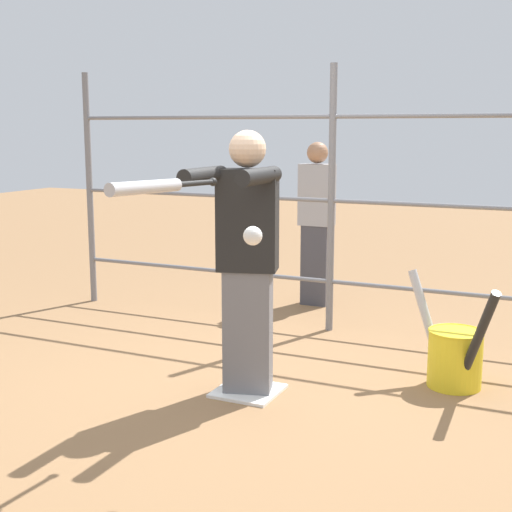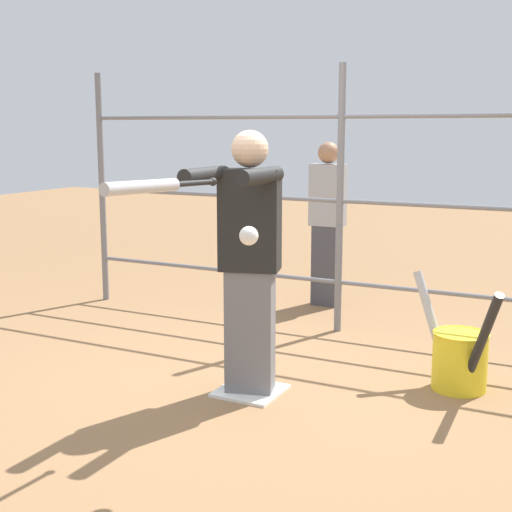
% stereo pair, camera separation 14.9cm
% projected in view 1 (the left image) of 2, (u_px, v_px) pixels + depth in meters
% --- Properties ---
extents(ground_plane, '(24.00, 24.00, 0.00)m').
position_uv_depth(ground_plane, '(248.00, 392.00, 4.62)').
color(ground_plane, olive).
extents(home_plate, '(0.40, 0.40, 0.02)m').
position_uv_depth(home_plate, '(248.00, 391.00, 4.62)').
color(home_plate, white).
rests_on(home_plate, ground).
extents(fence_backstop, '(4.97, 0.06, 2.20)m').
position_uv_depth(fence_backstop, '(331.00, 201.00, 5.86)').
color(fence_backstop, slate).
rests_on(fence_backstop, ground).
extents(batter, '(0.42, 0.65, 1.68)m').
position_uv_depth(batter, '(247.00, 255.00, 4.45)').
color(batter, slate).
rests_on(batter, ground).
extents(baseball_bat_swinging, '(0.11, 0.91, 0.08)m').
position_uv_depth(baseball_bat_swinging, '(155.00, 186.00, 3.50)').
color(baseball_bat_swinging, black).
extents(softball_in_flight, '(0.10, 0.10, 0.10)m').
position_uv_depth(softball_in_flight, '(253.00, 236.00, 3.52)').
color(softball_in_flight, white).
extents(bat_bucket, '(0.67, 0.58, 0.75)m').
position_uv_depth(bat_bucket, '(455.00, 355.00, 4.69)').
color(bat_bucket, yellow).
rests_on(bat_bucket, ground).
extents(bystander_behind_fence, '(0.32, 0.20, 1.56)m').
position_uv_depth(bystander_behind_fence, '(316.00, 221.00, 6.78)').
color(bystander_behind_fence, '#3F3F47').
rests_on(bystander_behind_fence, ground).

